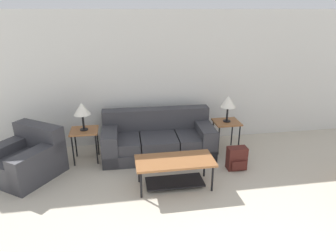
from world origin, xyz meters
The scene contains 9 objects.
wall_back centered at (0.00, 4.82, 1.30)m, with size 8.61×0.06×2.60m.
couch centered at (-0.25, 4.18, 0.29)m, with size 2.06×0.97×0.82m.
armchair centered at (-2.49, 3.74, 0.28)m, with size 1.32×1.33×0.80m.
coffee_table centered at (-0.15, 3.00, 0.34)m, with size 1.20×0.56×0.47m.
side_table_left centered at (-1.58, 4.13, 0.53)m, with size 0.48×0.45×0.60m.
side_table_right centered at (1.07, 4.13, 0.53)m, with size 0.48×0.45×0.60m.
table_lamp_left centered at (-1.58, 4.13, 0.98)m, with size 0.29×0.29×0.50m.
table_lamp_right centered at (1.07, 4.13, 0.98)m, with size 0.29×0.29×0.50m.
backpack centered at (1.01, 3.37, 0.20)m, with size 0.33×0.26×0.40m.
Camera 1 is at (-0.91, -0.96, 2.59)m, focal length 32.00 mm.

